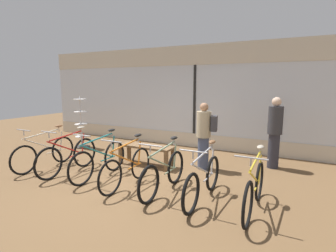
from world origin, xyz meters
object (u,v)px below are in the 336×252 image
bicycle_center_right (164,173)px  bicycle_right (203,180)px  display_bench (146,149)px  bicycle_far_left (45,152)px  bicycle_left (68,156)px  bicycle_center (127,167)px  customer_near_rack (204,134)px  bicycle_far_right (254,189)px  bicycle_center_left (100,160)px  accessory_rack (81,126)px  customer_by_window (275,131)px

bicycle_center_right → bicycle_right: size_ratio=0.99×
bicycle_center_right → display_bench: 1.72m
bicycle_far_left → bicycle_left: (0.78, 0.01, 0.01)m
bicycle_left → bicycle_center: bicycle_left is taller
display_bench → customer_near_rack: bearing=16.9°
bicycle_center_right → bicycle_far_right: size_ratio=1.01×
bicycle_right → bicycle_center_left: bearing=178.9°
bicycle_left → accessory_rack: (-1.57, 1.94, 0.28)m
bicycle_left → bicycle_center: 1.67m
bicycle_far_left → customer_near_rack: 3.87m
bicycle_center_left → accessory_rack: bearing=142.8°
bicycle_left → display_bench: 1.82m
bicycle_center → customer_near_rack: 2.05m
bicycle_left → bicycle_center: (1.67, -0.02, -0.01)m
bicycle_right → accessory_rack: (-4.81, 1.88, 0.30)m
bicycle_center → bicycle_right: bicycle_center is taller
bicycle_center → bicycle_far_right: size_ratio=0.98×
display_bench → bicycle_left: bearing=-134.6°
bicycle_far_right → display_bench: bicycle_far_right is taller
bicycle_far_left → customer_by_window: customer_by_window is taller
bicycle_center_right → bicycle_center: bearing=-174.7°
bicycle_center → bicycle_center_right: (0.79, 0.07, -0.01)m
customer_near_rack → customer_by_window: customer_by_window is taller
bicycle_center_right → display_bench: bearing=133.5°
customer_near_rack → bicycle_center: bearing=-119.5°
bicycle_center → bicycle_far_right: bearing=1.5°
display_bench → bicycle_far_right: bearing=-24.0°
bicycle_center_right → bicycle_far_right: bicycle_far_right is taller
bicycle_center → display_bench: size_ratio=1.19×
bicycle_center → customer_near_rack: bearing=60.5°
bicycle_far_left → accessory_rack: accessory_rack is taller
customer_near_rack → customer_by_window: bearing=30.1°
accessory_rack → display_bench: size_ratio=1.17×
bicycle_center_left → customer_near_rack: size_ratio=1.10×
accessory_rack → bicycle_center_right: bearing=-25.0°
bicycle_far_right → accessory_rack: accessory_rack is taller
bicycle_center → bicycle_far_left: bearing=179.7°
bicycle_center → bicycle_center_right: size_ratio=0.97×
bicycle_left → bicycle_right: 3.24m
bicycle_far_right → customer_near_rack: customer_near_rack is taller
bicycle_center → customer_by_window: (2.45, 2.58, 0.52)m
accessory_rack → customer_by_window: 5.73m
bicycle_far_right → bicycle_center_left: bearing=179.0°
bicycle_far_left → bicycle_far_right: (4.88, 0.05, 0.00)m
bicycle_center_right → customer_by_window: customer_by_window is taller
bicycle_right → customer_by_window: size_ratio=1.02×
bicycle_far_right → bicycle_center_right: bearing=179.6°
bicycle_right → accessory_rack: size_ratio=1.06×
bicycle_far_left → bicycle_center: same height
accessory_rack → bicycle_center_left: bearing=-37.2°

